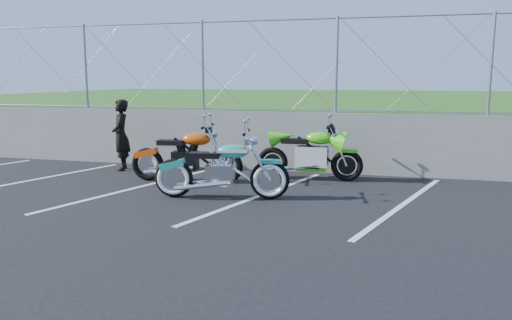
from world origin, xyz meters
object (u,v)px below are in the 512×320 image
(cruiser_turquoise, at_px, (223,172))
(sportbike_green, at_px, (311,156))
(naked_orange, at_px, (188,158))
(person_standing, at_px, (121,135))

(cruiser_turquoise, height_order, sportbike_green, cruiser_turquoise)
(naked_orange, height_order, sportbike_green, naked_orange)
(cruiser_turquoise, relative_size, sportbike_green, 1.07)
(sportbike_green, height_order, person_standing, person_standing)
(cruiser_turquoise, relative_size, naked_orange, 1.02)
(cruiser_turquoise, xyz_separation_m, person_standing, (-3.02, 1.94, 0.32))
(cruiser_turquoise, height_order, person_standing, person_standing)
(naked_orange, distance_m, person_standing, 2.11)
(cruiser_turquoise, bearing_deg, sportbike_green, 48.92)
(person_standing, bearing_deg, sportbike_green, 66.11)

